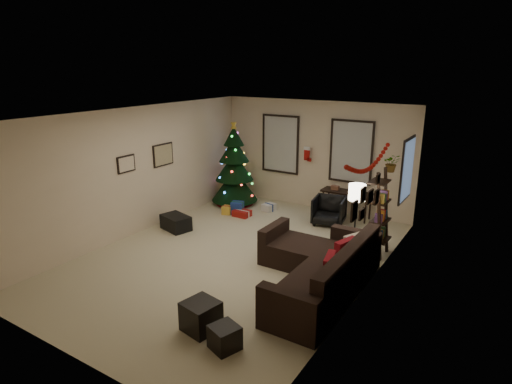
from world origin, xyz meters
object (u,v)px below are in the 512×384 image
at_px(desk, 347,195).
at_px(bookshelf, 381,215).
at_px(desk_chair, 329,211).
at_px(christmas_tree, 234,170).
at_px(sofa, 320,270).

distance_m(desk, bookshelf, 2.15).
relative_size(desk_chair, bookshelf, 0.39).
bearing_deg(bookshelf, desk, 127.59).
relative_size(christmas_tree, bookshelf, 1.32).
height_order(sofa, desk_chair, sofa).
height_order(christmas_tree, sofa, christmas_tree).
distance_m(desk, desk_chair, 0.71).
relative_size(sofa, desk, 2.35).
relative_size(desk, bookshelf, 0.71).
bearing_deg(christmas_tree, bookshelf, -15.36).
bearing_deg(desk, sofa, -76.20).
xyz_separation_m(sofa, desk, (-0.84, 3.42, 0.28)).
bearing_deg(desk, christmas_tree, -169.00).
distance_m(christmas_tree, desk, 2.92).
height_order(desk_chair, bookshelf, bookshelf).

